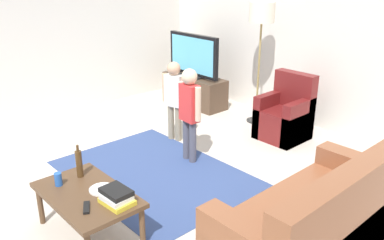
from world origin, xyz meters
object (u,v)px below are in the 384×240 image
Objects in this scene: tv at (193,56)px; tv_remote at (86,208)px; book_stack at (117,197)px; floor_lamp at (262,19)px; tv_stand at (194,91)px; soda_can at (58,179)px; plate at (102,189)px; armchair at (286,117)px; child_center at (189,107)px; bottle at (79,163)px; couch at (318,223)px; child_near_tv at (174,94)px; coffee_table at (87,198)px.

tv is 3.99m from tv_remote.
book_stack is (2.39, -3.02, -0.37)m from tv.
book_stack is at bearing -70.30° from floor_lamp.
soda_can is (1.79, -3.27, 0.24)m from tv_stand.
soda_can is 0.55× the size of plate.
child_center reaches higher than armchair.
tv_stand is 3.54m from bottle.
floor_lamp reaches higher than plate.
floor_lamp is at bearing 138.57° from couch.
plate is at bearing -86.09° from armchair.
bottle is 1.86× the size of tv_remote.
couch is at bearing -41.43° from floor_lamp.
couch is 2.14m from bottle.
armchair is 0.83× the size of child_near_tv.
armchair is at bearing 93.91° from plate.
couch is at bearing -14.15° from child_near_tv.
floor_lamp is 10.47× the size of tv_remote.
child_center reaches higher than coffee_table.
soda_can reaches higher than tv_remote.
plate reaches higher than coffee_table.
tv_remote is at bearing -22.93° from bottle.
armchair is 1.43m from floor_lamp.
couch reaches higher than soda_can.
child_near_tv is 2.24m from coffee_table.
book_stack is at bearing -61.73° from child_center.
plate is (0.56, -1.52, -0.26)m from child_center.
child_near_tv is 2.16m from plate.
armchair reaches higher than coffee_table.
tv_stand is at bearing 123.38° from coffee_table.
couch is at bearing 37.97° from soda_can.
bottle reaches higher than plate.
couch is 1.95m from coffee_table.
child_center is 5.24× the size of plate.
book_stack reaches higher than tv_stand.
child_center is 3.64× the size of bottle.
floor_lamp is 1.63× the size of child_near_tv.
tv is at bearing -172.11° from floor_lamp.
child_near_tv reaches higher than plate.
coffee_table is 0.26m from tv_remote.
tv_remote is at bearing -113.54° from book_stack.
couch is at bearing 38.40° from plate.
child_near_tv is 1.09× the size of coffee_table.
bottle is (-1.79, -1.16, 0.26)m from couch.
armchair is 7.50× the size of soda_can.
tv reaches higher than tv_remote.
floor_lamp is (1.25, 0.17, 0.70)m from tv.
soda_can is at bearing -80.93° from floor_lamp.
armchair is 1.58m from child_near_tv.
tv reaches higher than child_center.
tv_stand is 1.10× the size of child_near_tv.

